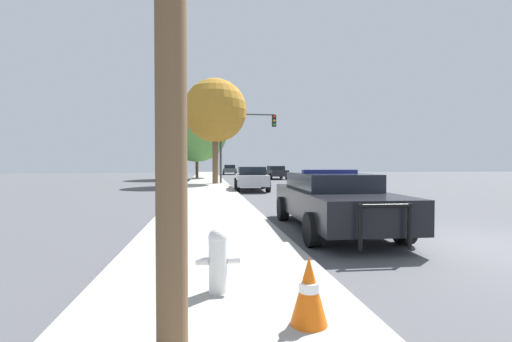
{
  "coord_description": "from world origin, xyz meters",
  "views": [
    {
      "loc": [
        -5.21,
        -5.84,
        1.58
      ],
      "look_at": [
        -1.58,
        18.89,
        1.04
      ],
      "focal_mm": 24.0,
      "sensor_mm": 36.0,
      "label": 1
    }
  ],
  "objects_px": {
    "traffic_light": "(243,133)",
    "car_background_midblock": "(251,178)",
    "tree_sidewalk_far": "(197,131)",
    "tree_sidewalk_mid": "(215,111)",
    "traffic_cone": "(309,290)",
    "fire_hydrant": "(218,258)",
    "car_background_distant": "(230,169)",
    "police_car": "(332,199)",
    "car_background_oncoming": "(276,172)"
  },
  "relations": [
    {
      "from": "traffic_light",
      "to": "car_background_midblock",
      "type": "relative_size",
      "value": 1.15
    },
    {
      "from": "car_background_midblock",
      "to": "tree_sidewalk_far",
      "type": "xyz_separation_m",
      "value": [
        -3.56,
        15.74,
        4.15
      ]
    },
    {
      "from": "tree_sidewalk_mid",
      "to": "traffic_cone",
      "type": "xyz_separation_m",
      "value": [
        0.24,
        -22.29,
        -5.01
      ]
    },
    {
      "from": "fire_hydrant",
      "to": "car_background_distant",
      "type": "relative_size",
      "value": 0.16
    },
    {
      "from": "car_background_midblock",
      "to": "tree_sidewalk_mid",
      "type": "relative_size",
      "value": 0.61
    },
    {
      "from": "car_background_distant",
      "to": "car_background_midblock",
      "type": "height_order",
      "value": "car_background_distant"
    },
    {
      "from": "traffic_light",
      "to": "tree_sidewalk_far",
      "type": "height_order",
      "value": "tree_sidewalk_far"
    },
    {
      "from": "police_car",
      "to": "car_background_oncoming",
      "type": "relative_size",
      "value": 1.18
    },
    {
      "from": "car_background_distant",
      "to": "tree_sidewalk_far",
      "type": "relative_size",
      "value": 0.58
    },
    {
      "from": "fire_hydrant",
      "to": "car_background_midblock",
      "type": "distance_m",
      "value": 16.32
    },
    {
      "from": "traffic_light",
      "to": "car_background_oncoming",
      "type": "distance_m",
      "value": 10.3
    },
    {
      "from": "police_car",
      "to": "fire_hydrant",
      "type": "relative_size",
      "value": 7.06
    },
    {
      "from": "car_background_oncoming",
      "to": "car_background_distant",
      "type": "bearing_deg",
      "value": -76.45
    },
    {
      "from": "car_background_midblock",
      "to": "tree_sidewalk_far",
      "type": "distance_m",
      "value": 16.66
    },
    {
      "from": "tree_sidewalk_mid",
      "to": "traffic_cone",
      "type": "relative_size",
      "value": 12.45
    },
    {
      "from": "car_background_distant",
      "to": "fire_hydrant",
      "type": "bearing_deg",
      "value": -91.17
    },
    {
      "from": "car_background_oncoming",
      "to": "traffic_cone",
      "type": "distance_m",
      "value": 32.09
    },
    {
      "from": "car_background_oncoming",
      "to": "tree_sidewalk_far",
      "type": "xyz_separation_m",
      "value": [
        -8.05,
        1.27,
        4.17
      ]
    },
    {
      "from": "car_background_distant",
      "to": "tree_sidewalk_far",
      "type": "bearing_deg",
      "value": -104.07
    },
    {
      "from": "car_background_midblock",
      "to": "tree_sidewalk_mid",
      "type": "height_order",
      "value": "tree_sidewalk_mid"
    },
    {
      "from": "tree_sidewalk_far",
      "to": "car_background_distant",
      "type": "bearing_deg",
      "value": 73.02
    },
    {
      "from": "tree_sidewalk_far",
      "to": "traffic_light",
      "type": "bearing_deg",
      "value": -69.79
    },
    {
      "from": "fire_hydrant",
      "to": "tree_sidewalk_far",
      "type": "xyz_separation_m",
      "value": [
        -1.05,
        31.86,
        4.38
      ]
    },
    {
      "from": "traffic_light",
      "to": "tree_sidewalk_mid",
      "type": "xyz_separation_m",
      "value": [
        -2.1,
        -0.43,
        1.53
      ]
    },
    {
      "from": "car_background_midblock",
      "to": "police_car",
      "type": "bearing_deg",
      "value": -84.68
    },
    {
      "from": "police_car",
      "to": "traffic_light",
      "type": "bearing_deg",
      "value": -87.19
    },
    {
      "from": "fire_hydrant",
      "to": "car_background_oncoming",
      "type": "xyz_separation_m",
      "value": [
        7.0,
        30.58,
        0.21
      ]
    },
    {
      "from": "car_background_oncoming",
      "to": "tree_sidewalk_far",
      "type": "distance_m",
      "value": 9.16
    },
    {
      "from": "tree_sidewalk_far",
      "to": "police_car",
      "type": "bearing_deg",
      "value": -82.05
    },
    {
      "from": "traffic_light",
      "to": "traffic_cone",
      "type": "xyz_separation_m",
      "value": [
        -1.86,
        -22.71,
        -3.48
      ]
    },
    {
      "from": "car_background_midblock",
      "to": "traffic_cone",
      "type": "relative_size",
      "value": 7.54
    },
    {
      "from": "fire_hydrant",
      "to": "traffic_light",
      "type": "xyz_separation_m",
      "value": [
        2.64,
        21.81,
        3.41
      ]
    },
    {
      "from": "fire_hydrant",
      "to": "tree_sidewalk_far",
      "type": "relative_size",
      "value": 0.09
    },
    {
      "from": "tree_sidewalk_far",
      "to": "fire_hydrant",
      "type": "bearing_deg",
      "value": -88.11
    },
    {
      "from": "traffic_light",
      "to": "car_background_distant",
      "type": "distance_m",
      "value": 24.47
    },
    {
      "from": "traffic_cone",
      "to": "tree_sidewalk_mid",
      "type": "bearing_deg",
      "value": 90.61
    },
    {
      "from": "car_background_oncoming",
      "to": "tree_sidewalk_mid",
      "type": "bearing_deg",
      "value": 55.01
    },
    {
      "from": "traffic_light",
      "to": "tree_sidewalk_far",
      "type": "distance_m",
      "value": 10.75
    },
    {
      "from": "police_car",
      "to": "traffic_light",
      "type": "distance_m",
      "value": 18.18
    },
    {
      "from": "traffic_light",
      "to": "tree_sidewalk_mid",
      "type": "distance_m",
      "value": 2.63
    },
    {
      "from": "police_car",
      "to": "traffic_cone",
      "type": "relative_size",
      "value": 8.3
    },
    {
      "from": "police_car",
      "to": "traffic_light",
      "type": "height_order",
      "value": "traffic_light"
    },
    {
      "from": "fire_hydrant",
      "to": "tree_sidewalk_mid",
      "type": "bearing_deg",
      "value": 88.53
    },
    {
      "from": "fire_hydrant",
      "to": "tree_sidewalk_mid",
      "type": "xyz_separation_m",
      "value": [
        0.55,
        21.39,
        4.93
      ]
    },
    {
      "from": "fire_hydrant",
      "to": "car_background_oncoming",
      "type": "height_order",
      "value": "car_background_oncoming"
    },
    {
      "from": "car_background_oncoming",
      "to": "traffic_cone",
      "type": "bearing_deg",
      "value": 78.91
    },
    {
      "from": "car_background_oncoming",
      "to": "traffic_cone",
      "type": "relative_size",
      "value": 7.03
    },
    {
      "from": "police_car",
      "to": "tree_sidewalk_far",
      "type": "relative_size",
      "value": 0.64
    },
    {
      "from": "car_background_distant",
      "to": "tree_sidewalk_mid",
      "type": "relative_size",
      "value": 0.6
    },
    {
      "from": "police_car",
      "to": "tree_sidewalk_mid",
      "type": "distance_m",
      "value": 18.24
    }
  ]
}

